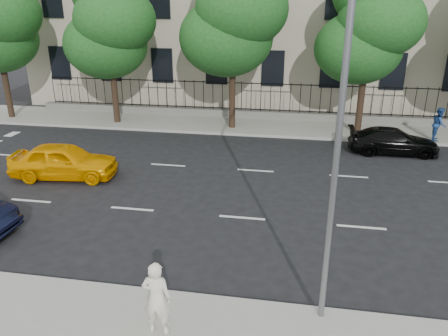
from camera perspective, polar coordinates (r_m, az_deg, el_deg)
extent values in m
plane|color=black|center=(13.10, 0.91, -11.56)|extent=(120.00, 120.00, 0.00)
cube|color=gray|center=(25.90, 5.72, 5.46)|extent=(60.00, 4.00, 0.15)
cube|color=slate|center=(27.47, 6.01, 6.96)|extent=(30.00, 0.50, 0.40)
cube|color=black|center=(27.40, 6.03, 7.57)|extent=(28.80, 0.05, 0.05)
cube|color=black|center=(27.06, 6.17, 10.86)|extent=(28.80, 0.05, 0.05)
cylinder|color=slate|center=(9.11, 14.50, 1.66)|extent=(0.14, 0.14, 8.00)
cylinder|color=#382619|center=(30.34, -26.42, 8.91)|extent=(0.36, 0.36, 3.15)
cylinder|color=#382619|center=(26.89, -14.03, 8.96)|extent=(0.36, 0.36, 2.97)
ellipsoid|color=#194D1E|center=(26.88, -15.16, 15.32)|extent=(4.75, 4.75, 3.90)
ellipsoid|color=#194D1E|center=(25.97, -14.03, 18.29)|extent=(4.50, 4.50, 3.70)
cylinder|color=#382619|center=(24.92, 1.08, 9.05)|extent=(0.36, 0.36, 3.32)
ellipsoid|color=#194D1E|center=(24.79, 0.29, 16.66)|extent=(5.13, 5.13, 4.21)
ellipsoid|color=#194D1E|center=(24.09, 2.33, 20.05)|extent=(4.86, 4.86, 4.00)
cylinder|color=#382619|center=(24.90, 17.36, 7.79)|extent=(0.36, 0.36, 3.08)
ellipsoid|color=#194D1E|center=(24.67, 17.11, 14.75)|extent=(4.56, 4.56, 3.74)
ellipsoid|color=#194D1E|center=(24.21, 19.80, 17.50)|extent=(4.32, 4.32, 3.55)
imported|color=#FFA900|center=(19.46, -20.19, 0.88)|extent=(4.55, 2.26, 1.49)
imported|color=black|center=(22.80, 21.24, 3.30)|extent=(4.30, 1.83, 1.24)
imported|color=white|center=(9.97, -8.78, -16.47)|extent=(0.66, 0.44, 1.79)
imported|color=navy|center=(25.32, 26.27, 5.17)|extent=(0.84, 0.97, 1.72)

